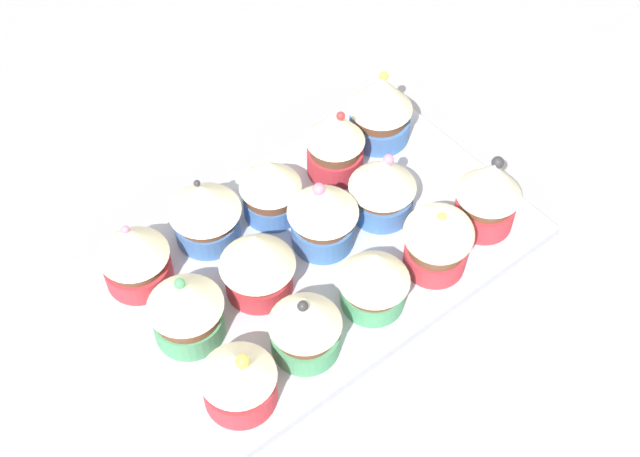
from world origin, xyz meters
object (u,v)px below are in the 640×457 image
cupcake_8 (183,303)px  cupcake_13 (238,377)px  cupcake_2 (270,187)px  cupcake_3 (205,210)px  cupcake_10 (437,242)px  cupcake_1 (335,142)px  cupcake_12 (305,323)px  baking_tray (320,253)px  cupcake_7 (260,265)px  cupcake_4 (134,254)px  cupcake_9 (488,193)px  cupcake_6 (323,213)px  cupcake_0 (381,108)px  cupcake_5 (383,186)px  cupcake_11 (378,275)px

cupcake_8 → cupcake_13: 8.21cm
cupcake_2 → cupcake_3: size_ratio=0.96×
cupcake_8 → cupcake_10: (-21.02, 8.20, -0.41)cm
cupcake_1 → cupcake_10: cupcake_1 is taller
cupcake_8 → cupcake_12: size_ratio=1.00×
cupcake_1 → cupcake_8: cupcake_1 is taller
cupcake_3 → cupcake_10: (-14.03, 15.42, -0.28)cm
cupcake_1 → cupcake_2: 8.01cm
baking_tray → cupcake_1: size_ratio=4.67×
cupcake_7 → baking_tray: bearing=-175.9°
cupcake_4 → cupcake_7: bearing=134.3°
cupcake_2 → cupcake_7: 9.11cm
cupcake_7 → cupcake_9: (-20.70, 6.52, 0.26)cm
cupcake_1 → cupcake_8: (21.30, 6.25, -0.24)cm
cupcake_7 → cupcake_8: bearing=-7.2°
cupcake_2 → cupcake_3: cupcake_3 is taller
cupcake_1 → cupcake_6: 8.79cm
cupcake_6 → cupcake_9: cupcake_9 is taller
baking_tray → cupcake_6: (-0.82, -0.62, 4.54)cm
cupcake_1 → cupcake_0: bearing=-172.6°
cupcake_5 → cupcake_10: 7.67cm
cupcake_9 → cupcake_4: bearing=-26.9°
cupcake_13 → baking_tray: bearing=-151.6°
cupcake_2 → cupcake_5: bearing=141.7°
baking_tray → cupcake_9: 16.24cm
cupcake_4 → cupcake_6: 16.84cm
cupcake_5 → cupcake_2: bearing=-38.3°
cupcake_8 → cupcake_6: bearing=-179.3°
cupcake_6 → cupcake_10: bearing=126.0°
baking_tray → cupcake_12: 11.29cm
baking_tray → cupcake_8: (14.11, -0.43, 4.38)cm
cupcake_10 → cupcake_9: bearing=-173.8°
cupcake_11 → cupcake_13: size_ratio=0.99×
cupcake_10 → cupcake_12: cupcake_12 is taller
cupcake_4 → cupcake_7: (-7.72, 7.92, 0.33)cm
cupcake_0 → cupcake_8: (27.73, 7.09, -0.18)cm
cupcake_1 → cupcake_7: bearing=27.0°
cupcake_5 → cupcake_12: cupcake_12 is taller
cupcake_5 → cupcake_13: (21.68, 7.65, -0.23)cm
cupcake_13 → cupcake_4: bearing=-89.1°
cupcake_7 → cupcake_10: 15.59cm
cupcake_9 → cupcake_7: bearing=-17.5°
cupcake_10 → cupcake_11: (6.53, -0.42, 0.23)cm
cupcake_6 → cupcake_7: 7.76cm
cupcake_7 → cupcake_12: 6.85cm
baking_tray → cupcake_7: (6.86, 0.49, 4.52)cm
cupcake_5 → cupcake_12: 16.40cm
cupcake_1 → cupcake_11: (6.81, 14.02, -0.42)cm
cupcake_1 → cupcake_9: (-6.65, 13.69, 0.15)cm
cupcake_2 → cupcake_10: (-7.71, 14.07, -0.20)cm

